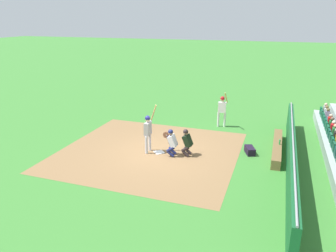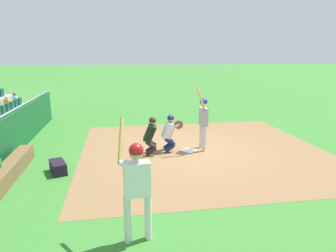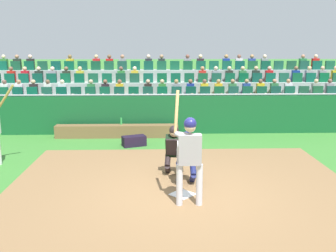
% 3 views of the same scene
% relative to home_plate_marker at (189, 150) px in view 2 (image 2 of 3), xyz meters
% --- Properties ---
extents(ground_plane, '(160.00, 160.00, 0.00)m').
position_rel_home_plate_marker_xyz_m(ground_plane, '(0.00, 0.00, -0.02)').
color(ground_plane, '#397B30').
extents(infield_dirt_patch, '(7.98, 8.32, 0.01)m').
position_rel_home_plate_marker_xyz_m(infield_dirt_patch, '(0.00, 0.50, -0.01)').
color(infield_dirt_patch, olive).
rests_on(infield_dirt_patch, ground_plane).
extents(home_plate_marker, '(0.62, 0.62, 0.02)m').
position_rel_home_plate_marker_xyz_m(home_plate_marker, '(0.00, 0.00, 0.00)').
color(home_plate_marker, white).
rests_on(home_plate_marker, infield_dirt_patch).
extents(batter_at_plate, '(0.59, 0.51, 2.31)m').
position_rel_home_plate_marker_xyz_m(batter_at_plate, '(-0.09, 0.52, 1.12)').
color(batter_at_plate, silver).
rests_on(batter_at_plate, ground_plane).
extents(catcher_crouching, '(0.47, 0.72, 1.30)m').
position_rel_home_plate_marker_xyz_m(catcher_crouching, '(-0.12, -0.66, 0.70)').
color(catcher_crouching, navy).
rests_on(catcher_crouching, ground_plane).
extents(home_plate_umpire, '(0.50, 0.49, 1.29)m').
position_rel_home_plate_marker_xyz_m(home_plate_umpire, '(0.12, -1.33, 0.69)').
color(home_plate_umpire, black).
rests_on(home_plate_umpire, ground_plane).
extents(dugout_wall, '(12.40, 0.24, 1.46)m').
position_rel_home_plate_marker_xyz_m(dugout_wall, '(0.00, -5.85, 0.69)').
color(dugout_wall, '#15552A').
rests_on(dugout_wall, ground_plane).
extents(dugout_bench, '(4.30, 0.40, 0.44)m').
position_rel_home_plate_marker_xyz_m(dugout_bench, '(1.96, -5.30, 0.20)').
color(dugout_bench, brown).
rests_on(dugout_bench, ground_plane).
extents(water_bottle_on_bench, '(0.07, 0.07, 0.24)m').
position_rel_home_plate_marker_xyz_m(water_bottle_on_bench, '(1.81, -5.39, 0.55)').
color(water_bottle_on_bench, green).
rests_on(water_bottle_on_bench, dugout_bench).
extents(equipment_duffel_bag, '(0.82, 0.60, 0.33)m').
position_rel_home_plate_marker_xyz_m(equipment_duffel_bag, '(1.29, -4.10, 0.15)').
color(equipment_duffel_bag, black).
rests_on(equipment_duffel_bag, ground_plane).
extents(on_deck_batter, '(0.68, 0.58, 2.18)m').
position_rel_home_plate_marker_xyz_m(on_deck_batter, '(4.82, -2.10, 1.13)').
color(on_deck_batter, silver).
rests_on(on_deck_batter, ground_plane).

